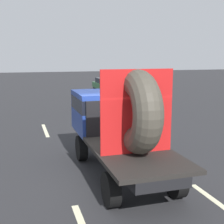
# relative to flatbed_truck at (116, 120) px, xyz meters

# --- Properties ---
(ground_plane) EXTENTS (120.00, 120.00, 0.00)m
(ground_plane) POSITION_rel_flatbed_truck_xyz_m (-0.07, -0.50, -1.59)
(ground_plane) COLOR #28282B
(flatbed_truck) EXTENTS (2.02, 5.51, 3.19)m
(flatbed_truck) POSITION_rel_flatbed_truck_xyz_m (0.00, 0.00, 0.00)
(flatbed_truck) COLOR black
(flatbed_truck) RESTS_ON ground_plane
(distant_sedan) EXTENTS (1.87, 4.37, 1.43)m
(distant_sedan) POSITION_rel_flatbed_truck_xyz_m (3.33, 10.27, -0.83)
(distant_sedan) COLOR black
(distant_sedan) RESTS_ON ground_plane
(lane_dash_left_far) EXTENTS (0.16, 2.65, 0.01)m
(lane_dash_left_far) POSITION_rel_flatbed_truck_xyz_m (-1.67, 5.87, -1.59)
(lane_dash_left_far) COLOR beige
(lane_dash_left_far) RESTS_ON ground_plane
(lane_dash_right_near) EXTENTS (0.16, 2.22, 0.01)m
(lane_dash_right_near) POSITION_rel_flatbed_truck_xyz_m (1.67, -2.86, -1.59)
(lane_dash_right_near) COLOR beige
(lane_dash_right_near) RESTS_ON ground_plane
(lane_dash_right_far) EXTENTS (0.16, 2.29, 0.01)m
(lane_dash_right_far) POSITION_rel_flatbed_truck_xyz_m (1.67, 5.21, -1.59)
(lane_dash_right_far) COLOR beige
(lane_dash_right_far) RESTS_ON ground_plane
(oncoming_car) EXTENTS (1.75, 4.07, 1.33)m
(oncoming_car) POSITION_rel_flatbed_truck_xyz_m (5.48, 20.59, -0.88)
(oncoming_car) COLOR black
(oncoming_car) RESTS_ON ground_plane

